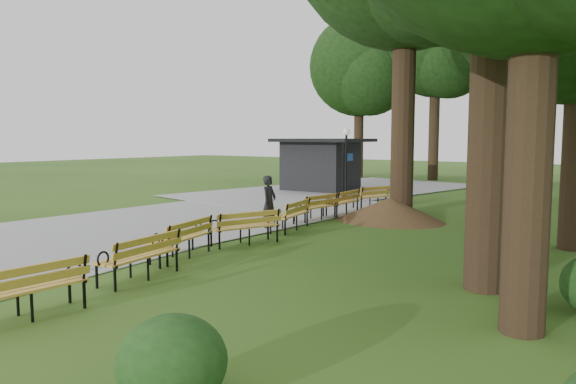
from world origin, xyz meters
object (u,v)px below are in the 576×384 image
Objects in this scene: bench_1 at (139,256)px; bench_3 at (245,227)px; lamp_post at (346,148)px; bench_4 at (290,215)px; person at (269,202)px; bench_5 at (316,207)px; bench_2 at (181,238)px; kiosk at (321,165)px; bench_0 at (24,290)px; dirt_mound at (390,209)px; bench_7 at (374,197)px; bench_6 at (341,202)px.

bench_1 and bench_3 have the same top height.
bench_3 is (-0.60, 3.72, 0.00)m from bench_1.
lamp_post reaches higher than bench_4.
person reaches higher than bench_3.
bench_1 is 8.15m from bench_5.
bench_2 is 6.35m from bench_5.
person is 2.16m from bench_5.
bench_5 is at bearing -61.49° from kiosk.
bench_0 and bench_2 have the same top height.
person reaches higher than dirt_mound.
bench_7 is at bearing -156.16° from bench_3.
bench_0 is at bearing 2.48° from bench_2.
lamp_post is at bearing -143.43° from bench_3.
bench_1 is (-0.67, -9.33, 0.06)m from dirt_mound.
lamp_post is at bearing 132.35° from dirt_mound.
bench_4 is (-0.92, 6.07, 0.00)m from bench_1.
bench_1 is 1.87m from bench_2.
bench_5 is (-1.78, 10.48, 0.00)m from bench_0.
bench_3 is at bearing -167.38° from bench_0.
bench_7 is (0.09, 3.82, 0.00)m from bench_5.
bench_6 is at bearing -13.25° from person.
kiosk reaches higher than bench_5.
person reaches higher than bench_7.
dirt_mound is 2.36m from bench_5.
kiosk is 14.08m from bench_3.
bench_1 is at bearing -71.75° from kiosk.
person is 0.53× the size of dirt_mound.
lamp_post is 1.62× the size of bench_1.
bench_5 is at bearing -179.04° from bench_1.
bench_0 is 1.00× the size of bench_2.
bench_2 is (0.82, -4.20, -0.34)m from person.
bench_0 and bench_7 have the same top height.
dirt_mound is 1.96m from bench_6.
dirt_mound is at bearing 56.95° from bench_7.
kiosk is at bearing -166.53° from bench_1.
bench_3 is (-1.06, 6.16, 0.00)m from bench_0.
kiosk is 1.35× the size of lamp_post.
bench_6 is at bearing -61.61° from lamp_post.
bench_2 is 10.15m from bench_7.
lamp_post is 1.62× the size of bench_6.
kiosk is 7.10m from bench_7.
person is at bearing -173.56° from bench_1.
bench_5 is (-1.31, 8.04, 0.00)m from bench_1.
bench_1 is (1.56, -5.92, -0.34)m from person.
lamp_post is 6.95m from bench_5.
dirt_mound is 7.74m from bench_2.
bench_2 is 2.01m from bench_3.
kiosk reaches higher than bench_2.
bench_0 is 1.00× the size of bench_4.
bench_5 is (-0.57, 6.32, 0.00)m from bench_2.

